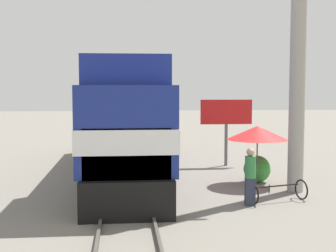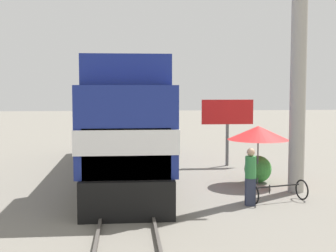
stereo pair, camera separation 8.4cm
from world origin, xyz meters
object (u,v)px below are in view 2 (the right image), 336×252
object	(u,v)px
billboard_sign	(227,116)
vendor_umbrella	(258,133)
person_bystander	(251,174)
utility_pole	(299,40)
bicycle	(278,192)
locomotive	(126,127)

from	to	relation	value
billboard_sign	vendor_umbrella	bearing A→B (deg)	-87.34
vendor_umbrella	person_bystander	size ratio (longest dim) A/B	1.28
billboard_sign	person_bystander	world-z (taller)	billboard_sign
utility_pole	vendor_umbrella	world-z (taller)	utility_pole
billboard_sign	person_bystander	bearing A→B (deg)	-96.94
billboard_sign	bicycle	xyz separation A→B (m)	(0.08, -7.16, -2.01)
utility_pole	billboard_sign	world-z (taller)	utility_pole
person_bystander	bicycle	world-z (taller)	person_bystander
locomotive	bicycle	bearing A→B (deg)	-47.75
utility_pole	billboard_sign	xyz separation A→B (m)	(-1.22, 5.70, -2.92)
locomotive	billboard_sign	distance (m)	5.09
person_bystander	bicycle	distance (m)	1.23
locomotive	utility_pole	distance (m)	7.80
utility_pole	bicycle	bearing A→B (deg)	-127.91
person_bystander	bicycle	size ratio (longest dim) A/B	0.90
vendor_umbrella	billboard_sign	xyz separation A→B (m)	(-0.20, 4.41, 0.39)
locomotive	utility_pole	world-z (taller)	utility_pole
billboard_sign	bicycle	distance (m)	7.44
locomotive	vendor_umbrella	bearing A→B (deg)	-27.37
vendor_umbrella	person_bystander	world-z (taller)	vendor_umbrella
utility_pole	person_bystander	distance (m)	5.11
utility_pole	vendor_umbrella	size ratio (longest dim) A/B	4.56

